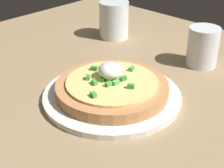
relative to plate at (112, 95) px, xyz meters
The scene contains 5 objects.
dining_table 9.06cm from the plate, 51.76° to the left, with size 124.95×87.38×2.90cm, color #917755.
plate is the anchor object (origin of this frame).
pizza 2.01cm from the plate, 149.95° to the left, with size 21.79×21.79×5.83cm.
cup_near 33.15cm from the plate, 132.82° to the left, with size 8.09×8.09×9.95cm.
cup_far 25.96cm from the plate, 79.69° to the left, with size 7.13×7.13×9.05cm.
Camera 1 is at (33.86, -48.03, 37.79)cm, focal length 54.50 mm.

